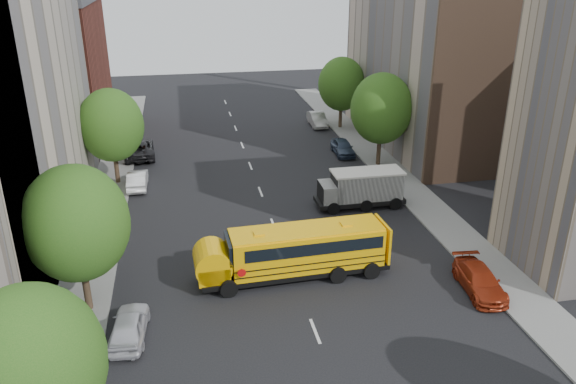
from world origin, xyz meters
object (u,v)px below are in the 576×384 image
object	(u,v)px
street_tree_0	(31,365)
street_tree_1	(76,223)
parked_car_3	(480,280)
street_tree_5	(342,84)
parked_car_0	(129,326)
parked_car_5	(317,119)
school_bus	(293,250)
street_tree_4	(381,109)
street_tree_2	(111,125)
safari_truck	(361,188)
parked_car_1	(137,179)
parked_car_4	(343,147)
parked_car_2	(139,149)

from	to	relation	value
street_tree_0	street_tree_1	size ratio (longest dim) A/B	0.94
street_tree_0	parked_car_3	distance (m)	22.38
street_tree_5	parked_car_0	world-z (taller)	street_tree_5
parked_car_5	parked_car_0	bearing A→B (deg)	-116.20
street_tree_1	school_bus	world-z (taller)	street_tree_1
street_tree_4	street_tree_2	bearing A→B (deg)	180.00
safari_truck	parked_car_1	bearing A→B (deg)	157.06
parked_car_3	street_tree_0	bearing A→B (deg)	-153.71
parked_car_4	street_tree_4	bearing A→B (deg)	-56.04
parked_car_1	parked_car_3	world-z (taller)	parked_car_1
street_tree_0	parked_car_3	xyz separation A→B (m)	(20.60, 7.79, -3.99)
street_tree_1	parked_car_5	size ratio (longest dim) A/B	1.80
street_tree_2	school_bus	xyz separation A→B (m)	(10.94, -16.77, -3.15)
parked_car_2	parked_car_4	distance (m)	18.63
street_tree_4	parked_car_2	bearing A→B (deg)	162.85
street_tree_1	street_tree_4	world-z (taller)	street_tree_4
parked_car_1	parked_car_0	bearing A→B (deg)	92.22
parked_car_3	parked_car_4	world-z (taller)	parked_car_4
parked_car_1	street_tree_4	bearing A→B (deg)	-175.99
parked_car_1	parked_car_2	world-z (taller)	parked_car_2
street_tree_0	street_tree_2	bearing A→B (deg)	90.00
parked_car_5	street_tree_1	bearing A→B (deg)	-121.21
parked_car_3	parked_car_2	bearing A→B (deg)	131.43
parked_car_5	school_bus	bearing A→B (deg)	-105.29
school_bus	parked_car_1	size ratio (longest dim) A/B	2.60
school_bus	parked_car_0	distance (m)	9.67
street_tree_1	parked_car_5	xyz separation A→B (m)	(19.80, 31.26, -4.23)
school_bus	parked_car_5	bearing A→B (deg)	71.22
street_tree_1	parked_car_3	size ratio (longest dim) A/B	1.76
safari_truck	parked_car_5	bearing A→B (deg)	84.69
street_tree_1	street_tree_5	size ratio (longest dim) A/B	1.05
street_tree_2	safari_truck	distance (m)	19.81
street_tree_2	street_tree_4	bearing A→B (deg)	0.00
street_tree_5	parked_car_3	xyz separation A→B (m)	(-1.40, -32.21, -4.05)
street_tree_2	parked_car_1	size ratio (longest dim) A/B	1.86
parked_car_4	street_tree_2	bearing A→B (deg)	-168.52
street_tree_1	parked_car_3	distance (m)	21.16
street_tree_4	parked_car_1	bearing A→B (deg)	-176.51
parked_car_0	street_tree_0	bearing A→B (deg)	77.60
school_bus	parked_car_5	size ratio (longest dim) A/B	2.45
street_tree_5	parked_car_0	bearing A→B (deg)	-121.14
street_tree_0	school_bus	distance (m)	15.96
street_tree_0	parked_car_3	world-z (taller)	street_tree_0
street_tree_1	street_tree_4	bearing A→B (deg)	39.29
street_tree_2	parked_car_0	distance (m)	21.30
parked_car_3	parked_car_5	bearing A→B (deg)	96.94
street_tree_0	street_tree_5	world-z (taller)	street_tree_5
parked_car_1	parked_car_3	bearing A→B (deg)	135.55
parked_car_3	parked_car_0	bearing A→B (deg)	-172.66
parked_car_2	parked_car_1	bearing A→B (deg)	87.92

